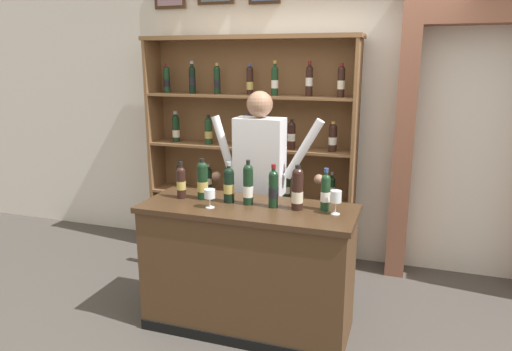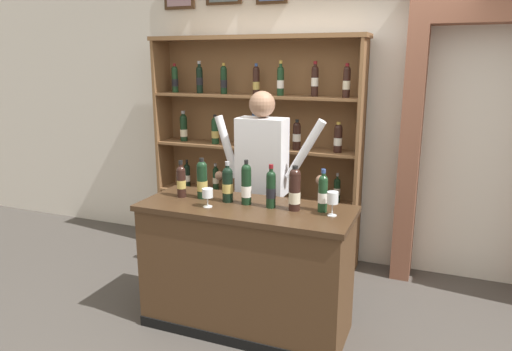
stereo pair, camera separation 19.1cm
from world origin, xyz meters
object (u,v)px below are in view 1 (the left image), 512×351
object	(u,v)px
tasting_counter	(248,268)
tasting_bottle_vin_santo	(325,191)
tasting_bottle_bianco	(297,189)
tasting_bottle_prosecco	(181,182)
tasting_bottle_chianti	(274,188)
wine_glass_right	(210,194)
tasting_bottle_riserva	(229,184)
wine_glass_center	(336,198)
tasting_bottle_super_tuscan	(248,184)
shopkeeper	(260,170)
wine_shelf	(250,144)
tasting_bottle_brunello	(202,180)

from	to	relation	value
tasting_counter	tasting_bottle_vin_santo	distance (m)	0.82
tasting_bottle_bianco	tasting_bottle_prosecco	bearing A→B (deg)	-179.50
tasting_bottle_chianti	tasting_bottle_bianco	size ratio (longest dim) A/B	0.99
wine_glass_right	tasting_bottle_riserva	bearing A→B (deg)	65.24
tasting_bottle_prosecco	tasting_bottle_chianti	bearing A→B (deg)	0.35
wine_glass_right	wine_glass_center	distance (m)	0.88
tasting_bottle_super_tuscan	tasting_bottle_riserva	bearing A→B (deg)	178.72
shopkeeper	tasting_counter	bearing A→B (deg)	-79.48
wine_shelf	shopkeeper	size ratio (longest dim) A/B	1.27
tasting_bottle_brunello	wine_glass_right	world-z (taller)	tasting_bottle_brunello
wine_shelf	tasting_bottle_super_tuscan	xyz separation A→B (m)	(0.44, -1.29, -0.05)
tasting_counter	tasting_bottle_vin_santo	world-z (taller)	tasting_bottle_vin_santo
shopkeeper	wine_glass_center	size ratio (longest dim) A/B	10.43
wine_shelf	tasting_counter	distance (m)	1.56
wine_shelf	tasting_bottle_brunello	bearing A→B (deg)	-86.86
tasting_bottle_vin_santo	wine_glass_right	size ratio (longest dim) A/B	2.22
tasting_bottle_bianco	wine_glass_center	size ratio (longest dim) A/B	1.91
wine_glass_right	tasting_bottle_super_tuscan	bearing A→B (deg)	35.94
tasting_bottle_riserva	tasting_bottle_vin_santo	world-z (taller)	tasting_bottle_riserva
tasting_bottle_vin_santo	tasting_counter	bearing A→B (deg)	-171.32
tasting_counter	tasting_bottle_prosecco	world-z (taller)	tasting_bottle_prosecco
shopkeeper	wine_glass_right	xyz separation A→B (m)	(-0.12, -0.76, -0.01)
tasting_bottle_chianti	wine_glass_right	bearing A→B (deg)	-159.68
tasting_counter	tasting_bottle_super_tuscan	distance (m)	0.63
tasting_counter	wine_glass_center	xyz separation A→B (m)	(0.62, 0.02, 0.60)
tasting_bottle_bianco	tasting_bottle_vin_santo	xyz separation A→B (m)	(0.19, 0.04, -0.01)
wine_shelf	tasting_bottle_chianti	distance (m)	1.44
tasting_counter	tasting_bottle_bianco	xyz separation A→B (m)	(0.35, 0.04, 0.63)
tasting_counter	tasting_bottle_chianti	world-z (taller)	tasting_bottle_chianti
shopkeeper	wine_glass_center	xyz separation A→B (m)	(0.74, -0.62, 0.00)
tasting_counter	tasting_bottle_vin_santo	size ratio (longest dim) A/B	5.15
wine_glass_center	tasting_bottle_bianco	bearing A→B (deg)	175.38
tasting_bottle_riserva	tasting_bottle_bianco	xyz separation A→B (m)	(0.52, -0.01, 0.01)
wine_glass_center	tasting_bottle_chianti	bearing A→B (deg)	177.61
shopkeeper	tasting_bottle_super_tuscan	distance (m)	0.60
tasting_bottle_chianti	tasting_bottle_prosecco	bearing A→B (deg)	-179.65
tasting_bottle_chianti	tasting_bottle_vin_santo	bearing A→B (deg)	7.52
tasting_bottle_riserva	tasting_bottle_vin_santo	size ratio (longest dim) A/B	1.01
tasting_bottle_prosecco	tasting_bottle_super_tuscan	size ratio (longest dim) A/B	0.86
wine_shelf	tasting_bottle_prosecco	bearing A→B (deg)	-94.07
shopkeeper	wine_glass_right	world-z (taller)	shopkeeper
wine_glass_right	tasting_bottle_prosecco	bearing A→B (deg)	153.27
shopkeeper	tasting_bottle_prosecco	world-z (taller)	shopkeeper
tasting_bottle_riserva	tasting_bottle_chianti	size ratio (longest dim) A/B	0.97
tasting_bottle_riserva	tasting_bottle_chianti	distance (m)	0.34
tasting_bottle_brunello	tasting_counter	bearing A→B (deg)	-9.24
wine_shelf	wine_glass_right	xyz separation A→B (m)	(0.21, -1.45, -0.10)
wine_glass_center	shopkeeper	bearing A→B (deg)	140.23
shopkeeper	tasting_bottle_riserva	distance (m)	0.59
tasting_bottle_super_tuscan	wine_glass_right	bearing A→B (deg)	-144.06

